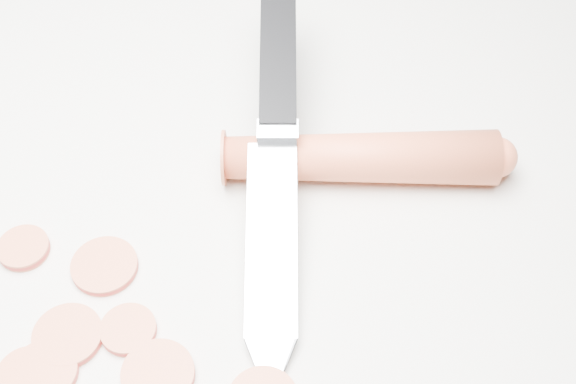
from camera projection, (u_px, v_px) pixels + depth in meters
The scene contains 10 objects.
ground at pixel (213, 244), 0.49m from camera, with size 2.40×2.40×0.00m, color beige.
carrot at pixel (360, 158), 0.51m from camera, with size 0.03×0.03×0.17m, color #D5512D.
carrot_slice_0 at pixel (24, 248), 0.49m from camera, with size 0.03×0.03×0.01m, color #C45A38.
carrot_slice_1 at pixel (68, 336), 0.45m from camera, with size 0.04×0.04×0.01m, color #C45A38.
carrot_slice_2 at pixel (158, 374), 0.44m from camera, with size 0.04×0.04×0.01m, color #C45A38.
carrot_slice_5 at pixel (104, 266), 0.48m from camera, with size 0.04×0.04×0.01m, color #C45A38.
carrot_slice_6 at pixel (26, 375), 0.44m from camera, with size 0.03×0.03×0.01m, color #C45A38.
carrot_slice_7 at pixel (44, 372), 0.44m from camera, with size 0.04×0.04×0.01m, color #C45A38.
carrot_slice_8 at pixel (128, 330), 0.45m from camera, with size 0.03×0.03×0.01m, color #C45A38.
kitchen_knife at pixel (278, 154), 0.49m from camera, with size 0.20×0.25×0.07m, color silver, non-canonical shape.
Camera 1 is at (0.20, -0.19, 0.41)m, focal length 50.00 mm.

